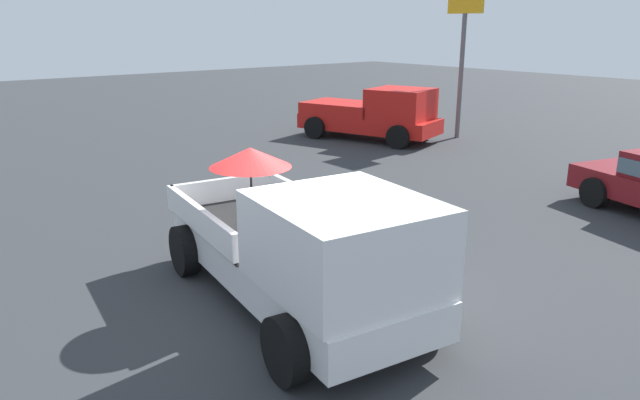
# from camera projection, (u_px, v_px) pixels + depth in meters

# --- Properties ---
(ground_plane) EXTENTS (80.00, 80.00, 0.00)m
(ground_plane) POSITION_uv_depth(u_px,v_px,m) (291.00, 301.00, 8.59)
(ground_plane) COLOR #2D3033
(pickup_truck_main) EXTENTS (5.26, 2.82, 2.20)m
(pickup_truck_main) POSITION_uv_depth(u_px,v_px,m) (306.00, 250.00, 7.92)
(pickup_truck_main) COLOR black
(pickup_truck_main) RESTS_ON ground
(pickup_truck_red) EXTENTS (5.12, 3.28, 1.80)m
(pickup_truck_red) POSITION_uv_depth(u_px,v_px,m) (374.00, 114.00, 20.25)
(pickup_truck_red) COLOR black
(pickup_truck_red) RESTS_ON ground
(motel_sign) EXTENTS (1.40, 0.16, 5.08)m
(motel_sign) POSITION_uv_depth(u_px,v_px,m) (464.00, 32.00, 19.85)
(motel_sign) COLOR #59595B
(motel_sign) RESTS_ON ground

